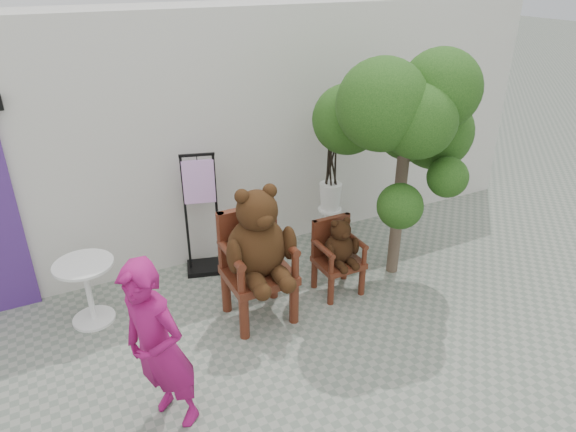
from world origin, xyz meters
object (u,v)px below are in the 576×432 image
object	(u,v)px
chair_big	(258,247)
stool_bucket	(330,196)
chair_small	(338,249)
tree	(403,116)
person	(159,348)
display_stand	(203,228)
cafe_table	(87,285)

from	to	relation	value
chair_big	stool_bucket	bearing A→B (deg)	36.32
chair_small	tree	world-z (taller)	tree
person	chair_small	bearing A→B (deg)	81.98
tree	display_stand	bearing A→B (deg)	151.45
person	tree	size ratio (longest dim) A/B	0.59
chair_big	chair_small	bearing A→B (deg)	2.07
chair_small	person	xyz separation A→B (m)	(-2.26, -1.03, 0.25)
person	tree	distance (m)	3.40
person	stool_bucket	distance (m)	3.54
chair_small	stool_bucket	bearing A→B (deg)	63.26
person	display_stand	bearing A→B (deg)	121.43
stool_bucket	cafe_table	bearing A→B (deg)	-172.48
chair_small	stool_bucket	size ratio (longest dim) A/B	0.64
chair_big	cafe_table	xyz separation A→B (m)	(-1.61, 0.72, -0.41)
cafe_table	display_stand	xyz separation A→B (m)	(1.39, 0.41, 0.14)
tree	stool_bucket	bearing A→B (deg)	100.45
display_stand	chair_big	bearing A→B (deg)	-63.12
stool_bucket	person	bearing A→B (deg)	-142.79
chair_small	display_stand	xyz separation A→B (m)	(-1.22, 1.10, 0.04)
person	tree	xyz separation A→B (m)	(3.01, 1.06, 1.16)
display_stand	stool_bucket	distance (m)	1.77
chair_small	person	world-z (taller)	person
stool_bucket	tree	world-z (taller)	tree
chair_big	stool_bucket	size ratio (longest dim) A/B	1.04
chair_big	display_stand	xyz separation A→B (m)	(-0.22, 1.14, -0.26)
cafe_table	stool_bucket	bearing A→B (deg)	7.52
cafe_table	display_stand	distance (m)	1.46
person	stool_bucket	size ratio (longest dim) A/B	1.10
person	cafe_table	xyz separation A→B (m)	(-0.35, 1.72, -0.36)
cafe_table	tree	size ratio (longest dim) A/B	0.26
person	stool_bucket	xyz separation A→B (m)	(2.81, 2.14, -0.16)
chair_small	cafe_table	bearing A→B (deg)	165.22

